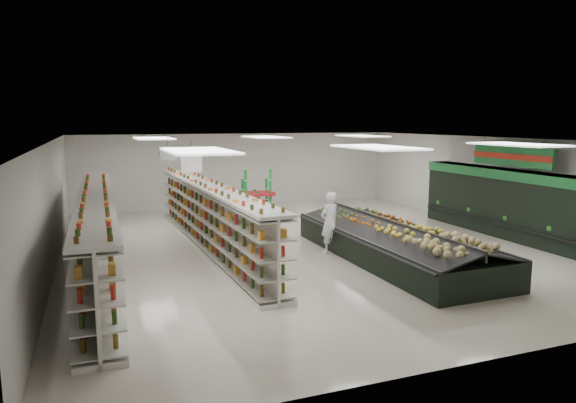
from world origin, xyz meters
name	(u,v)px	position (x,y,z in m)	size (l,w,h in m)	color
floor	(307,245)	(0.00, 0.00, 0.00)	(16.00, 16.00, 0.00)	beige
ceiling	(308,140)	(0.00, 0.00, 3.20)	(14.00, 16.00, 0.02)	white
wall_back	(238,170)	(0.00, 8.00, 1.60)	(14.00, 0.02, 3.20)	silver
wall_front	(508,260)	(0.00, -8.00, 1.60)	(14.00, 0.02, 3.20)	silver
wall_left	(51,207)	(-7.00, 0.00, 1.60)	(0.02, 16.00, 3.20)	silver
wall_right	(494,183)	(7.00, 0.00, 1.60)	(0.02, 16.00, 3.20)	silver
produce_wall_case	(515,201)	(6.53, -1.50, 1.24)	(0.93, 8.00, 2.20)	black
aisle_sign_near	(191,164)	(-3.80, -2.00, 2.75)	(0.52, 0.06, 0.75)	white
aisle_sign_far	(168,154)	(-3.80, 2.00, 2.75)	(0.52, 0.06, 0.75)	white
hortifruti_banner	(511,156)	(6.25, -1.50, 2.65)	(0.12, 3.20, 0.95)	#1B672D
gondola_left	(98,238)	(-5.95, -0.72, 0.88)	(0.92, 11.06, 1.92)	white
gondola_center	(209,219)	(-2.83, 0.74, 0.87)	(1.29, 10.96, 1.89)	white
produce_island	(393,242)	(1.57, -2.27, 0.48)	(2.67, 7.16, 1.06)	black
soda_endcap	(256,196)	(-0.02, 5.13, 0.84)	(1.43, 1.03, 1.73)	#A52112
shopper_main	(330,222)	(0.25, -1.02, 0.88)	(0.64, 0.42, 1.77)	white
shopper_background	(186,198)	(-2.80, 4.93, 0.91)	(0.88, 0.54, 1.81)	tan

